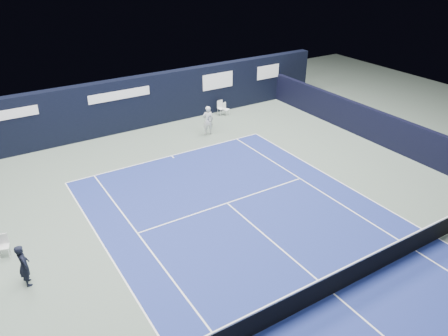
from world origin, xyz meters
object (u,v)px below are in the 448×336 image
at_px(folding_chair_back_b, 221,107).
at_px(tennis_player, 208,120).
at_px(folding_chair_back_a, 225,108).
at_px(tennis_net, 335,282).
at_px(line_judge_chair, 3,244).

height_order(folding_chair_back_b, tennis_player, tennis_player).
height_order(folding_chair_back_a, tennis_net, tennis_net).
relative_size(folding_chair_back_a, folding_chair_back_b, 0.87).
xyz_separation_m(tennis_net, tennis_player, (3.11, 13.39, 0.34)).
distance_m(folding_chair_back_a, folding_chair_back_b, 0.31).
relative_size(folding_chair_back_b, tennis_net, 0.07).
bearing_deg(line_judge_chair, tennis_player, 40.83).
xyz_separation_m(line_judge_chair, tennis_player, (11.74, 5.66, 0.37)).
bearing_deg(line_judge_chair, folding_chair_back_a, 43.69).
bearing_deg(tennis_net, tennis_player, 76.92).
bearing_deg(tennis_player, line_judge_chair, -154.28).
distance_m(line_judge_chair, tennis_player, 13.04).
distance_m(tennis_net, tennis_player, 13.75).
xyz_separation_m(folding_chair_back_a, folding_chair_back_b, (-0.22, 0.20, 0.07)).
bearing_deg(tennis_player, tennis_net, -103.08).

